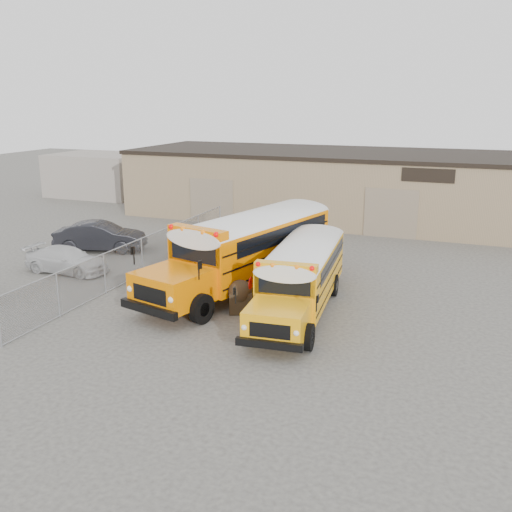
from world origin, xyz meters
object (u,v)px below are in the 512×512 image
(school_bus_left, at_px, (322,219))
(car_dark, at_px, (100,236))
(car_white, at_px, (67,260))
(tarp_bundle, at_px, (240,296))
(school_bus_right, at_px, (324,239))

(school_bus_left, relative_size, car_dark, 2.38)
(car_white, bearing_deg, tarp_bundle, -101.18)
(school_bus_left, distance_m, car_dark, 12.35)
(school_bus_right, distance_m, tarp_bundle, 7.06)
(school_bus_left, height_order, school_bus_right, school_bus_left)
(school_bus_left, xyz_separation_m, car_white, (-10.69, -7.97, -1.31))
(school_bus_left, bearing_deg, car_dark, -161.21)
(tarp_bundle, height_order, car_white, tarp_bundle)
(school_bus_right, xyz_separation_m, tarp_bundle, (-1.59, -6.82, -0.88))
(tarp_bundle, bearing_deg, school_bus_left, 86.04)
(tarp_bundle, distance_m, car_white, 10.20)
(school_bus_left, bearing_deg, tarp_bundle, -93.96)
(school_bus_right, bearing_deg, school_bus_left, 106.18)
(school_bus_right, relative_size, tarp_bundle, 7.06)
(school_bus_right, height_order, car_dark, school_bus_right)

